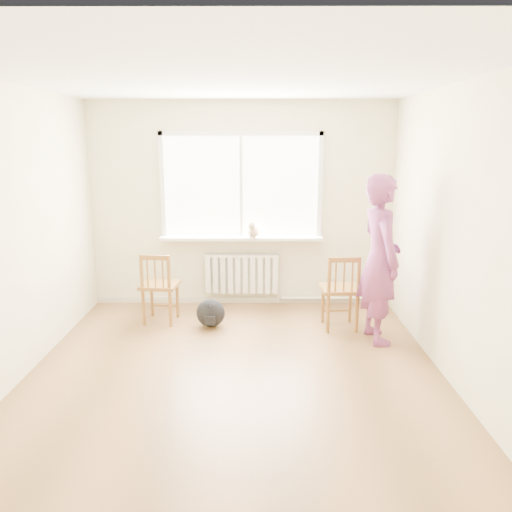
{
  "coord_description": "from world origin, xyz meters",
  "views": [
    {
      "loc": [
        0.22,
        -4.34,
        2.2
      ],
      "look_at": [
        0.2,
        1.2,
        0.9
      ],
      "focal_mm": 35.0,
      "sensor_mm": 36.0,
      "label": 1
    }
  ],
  "objects_px": {
    "chair_left": "(159,288)",
    "chair_right": "(341,292)",
    "backpack": "(211,313)",
    "person": "(380,260)",
    "cat": "(253,230)"
  },
  "relations": [
    {
      "from": "chair_left",
      "to": "chair_right",
      "type": "height_order",
      "value": "chair_right"
    },
    {
      "from": "chair_right",
      "to": "backpack",
      "type": "height_order",
      "value": "chair_right"
    },
    {
      "from": "backpack",
      "to": "chair_right",
      "type": "bearing_deg",
      "value": -2.08
    },
    {
      "from": "chair_left",
      "to": "person",
      "type": "relative_size",
      "value": 0.47
    },
    {
      "from": "chair_right",
      "to": "cat",
      "type": "distance_m",
      "value": 1.43
    },
    {
      "from": "chair_right",
      "to": "person",
      "type": "relative_size",
      "value": 0.49
    },
    {
      "from": "chair_right",
      "to": "cat",
      "type": "relative_size",
      "value": 2.47
    },
    {
      "from": "chair_left",
      "to": "cat",
      "type": "relative_size",
      "value": 2.4
    },
    {
      "from": "person",
      "to": "cat",
      "type": "distance_m",
      "value": 1.79
    },
    {
      "from": "chair_left",
      "to": "backpack",
      "type": "bearing_deg",
      "value": 173.28
    },
    {
      "from": "cat",
      "to": "backpack",
      "type": "relative_size",
      "value": 1.07
    },
    {
      "from": "chair_left",
      "to": "chair_right",
      "type": "bearing_deg",
      "value": -179.41
    },
    {
      "from": "chair_left",
      "to": "backpack",
      "type": "xyz_separation_m",
      "value": [
        0.64,
        -0.14,
        -0.27
      ]
    },
    {
      "from": "chair_right",
      "to": "backpack",
      "type": "bearing_deg",
      "value": -5.02
    },
    {
      "from": "backpack",
      "to": "cat",
      "type": "bearing_deg",
      "value": 55.44
    }
  ]
}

